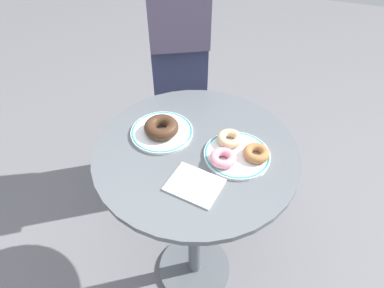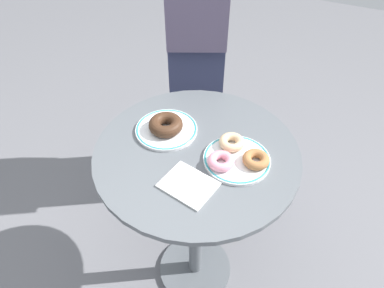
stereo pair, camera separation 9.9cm
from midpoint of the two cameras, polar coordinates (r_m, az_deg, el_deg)
The scene contains 10 objects.
ground_plane at distance 1.68m, azimuth -1.37°, elevation -20.34°, with size 7.00×7.00×0.02m, color slate.
cafe_table at distance 1.22m, azimuth -1.80°, elevation -9.18°, with size 0.63×0.63×0.78m.
plate_left at distance 1.09m, azimuth -7.64°, elevation 1.91°, with size 0.20×0.20×0.01m.
plate_right at distance 1.01m, azimuth 4.76°, elevation -1.93°, with size 0.20×0.20×0.01m.
donut_chocolate at distance 1.07m, azimuth -7.78°, elevation 2.67°, with size 0.11×0.11×0.04m, color #422819.
donut_cinnamon at distance 1.00m, azimuth 7.91°, elevation -1.65°, with size 0.08×0.08×0.03m, color #A36B3D.
donut_glazed at distance 1.04m, azimuth 3.61°, elevation 0.81°, with size 0.08×0.08×0.03m, color #E0B789.
donut_pink_frosted at distance 0.98m, azimuth 2.31°, elevation -2.50°, with size 0.08×0.08×0.03m, color pink.
paper_napkin at distance 0.94m, azimuth -2.62°, elevation -6.98°, with size 0.14×0.11×0.01m, color white.
person_figure at distance 1.50m, azimuth -4.68°, elevation 16.62°, with size 0.37×0.46×1.66m.
Camera 1 is at (0.21, -0.70, 1.51)m, focal length 31.98 mm.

